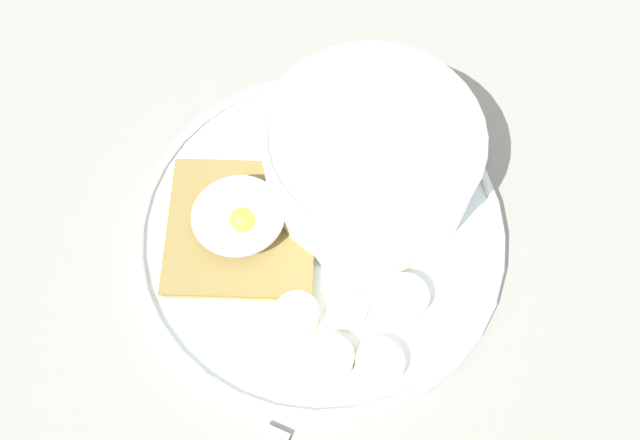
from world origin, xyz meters
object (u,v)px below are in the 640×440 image
object	(u,v)px
banana_slice_right	(332,358)
banana_slice_left	(405,298)
banana_slice_front	(347,310)
toast_slice	(241,228)
banana_slice_inner	(297,314)
banana_slice_back	(379,363)
poached_egg	(239,217)
oatmeal_bowl	(370,159)

from	to	relation	value
banana_slice_right	banana_slice_left	bearing A→B (deg)	-149.95
banana_slice_front	banana_slice_right	world-z (taller)	banana_slice_right
toast_slice	banana_slice_right	distance (cm)	10.79
banana_slice_right	banana_slice_inner	distance (cm)	3.65
toast_slice	banana_slice_back	bearing A→B (deg)	125.07
banana_slice_right	banana_slice_inner	size ratio (longest dim) A/B	1.05
banana_slice_left	banana_slice_inner	world-z (taller)	banana_slice_left
banana_slice_left	poached_egg	bearing A→B (deg)	-33.53
oatmeal_bowl	banana_slice_left	bearing A→B (deg)	94.42
banana_slice_front	banana_slice_right	bearing A→B (deg)	63.38
banana_slice_left	banana_slice_back	distance (cm)	4.65
banana_slice_back	poached_egg	bearing A→B (deg)	-54.73
banana_slice_front	banana_slice_back	xyz separation A→B (cm)	(-1.37, 3.85, 0.19)
banana_slice_left	banana_slice_right	bearing A→B (deg)	30.05
oatmeal_bowl	banana_slice_back	world-z (taller)	oatmeal_bowl
poached_egg	banana_slice_back	distance (cm)	13.05
oatmeal_bowl	banana_slice_left	world-z (taller)	oatmeal_bowl
oatmeal_bowl	banana_slice_inner	distance (cm)	11.38
poached_egg	banana_slice_inner	size ratio (longest dim) A/B	1.62
oatmeal_bowl	banana_slice_inner	xyz separation A→B (cm)	(6.43, 8.95, -2.84)
toast_slice	banana_slice_left	distance (cm)	11.97
oatmeal_bowl	banana_slice_front	bearing A→B (deg)	70.90
banana_slice_front	banana_slice_left	bearing A→B (deg)	-178.78
oatmeal_bowl	banana_slice_right	distance (cm)	13.32
oatmeal_bowl	banana_slice_left	distance (cm)	9.47
toast_slice	banana_slice_right	world-z (taller)	banana_slice_right
poached_egg	banana_slice_back	size ratio (longest dim) A/B	1.55
banana_slice_front	banana_slice_back	world-z (taller)	banana_slice_back
toast_slice	banana_slice_back	xyz separation A→B (cm)	(-7.45, 10.61, -0.04)
banana_slice_front	banana_slice_right	distance (cm)	3.39
poached_egg	oatmeal_bowl	bearing A→B (deg)	-164.95
banana_slice_inner	banana_slice_left	bearing A→B (deg)	179.27
poached_egg	banana_slice_front	size ratio (longest dim) A/B	1.92
poached_egg	banana_slice_right	xyz separation A→B (cm)	(-4.53, 9.68, -2.20)
oatmeal_bowl	toast_slice	distance (cm)	9.93
toast_slice	poached_egg	xyz separation A→B (cm)	(-0.02, 0.11, 2.19)
banana_slice_back	toast_slice	bearing A→B (deg)	-54.93
banana_slice_right	banana_slice_inner	world-z (taller)	banana_slice_right
oatmeal_bowl	banana_slice_right	size ratio (longest dim) A/B	3.62
poached_egg	banana_slice_front	distance (cm)	9.31
poached_egg	banana_slice_left	bearing A→B (deg)	146.47
banana_slice_front	banana_slice_inner	world-z (taller)	banana_slice_inner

